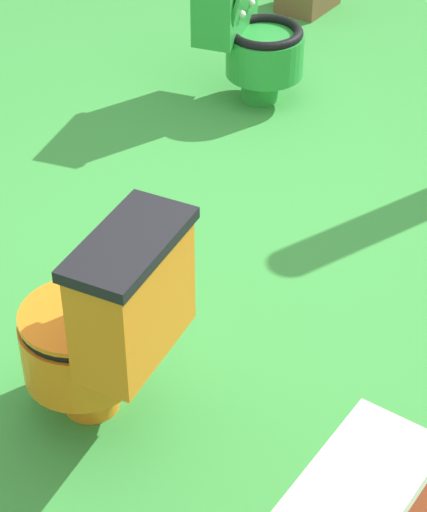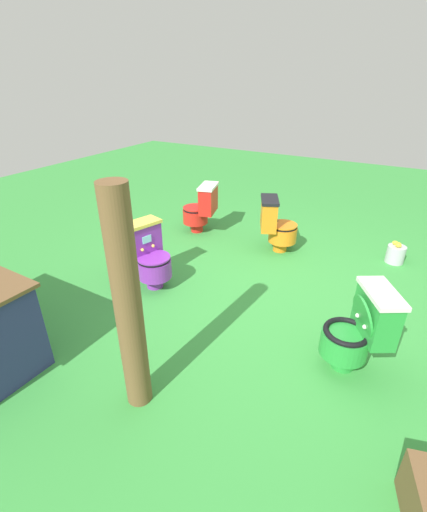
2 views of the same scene
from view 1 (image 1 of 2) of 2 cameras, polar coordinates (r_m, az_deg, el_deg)
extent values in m
plane|color=green|center=(3.76, 4.16, -0.52)|extent=(14.00, 14.00, 0.00)
cube|color=white|center=(2.09, 8.32, -13.24)|extent=(0.32, 0.48, 0.04)
cylinder|color=orange|center=(3.18, -7.15, -7.66)|extent=(0.24, 0.24, 0.14)
cylinder|color=orange|center=(3.07, -7.71, -5.30)|extent=(0.49, 0.49, 0.20)
torus|color=black|center=(3.00, -7.88, -3.73)|extent=(0.47, 0.47, 0.04)
cylinder|color=black|center=(3.03, -7.80, -4.47)|extent=(0.32, 0.32, 0.01)
cube|color=orange|center=(2.81, -4.70, -2.58)|extent=(0.34, 0.45, 0.37)
cube|color=black|center=(2.69, -4.92, 0.73)|extent=(0.38, 0.48, 0.04)
cube|color=#8CE0E5|center=(2.82, -6.53, -1.22)|extent=(0.05, 0.10, 0.08)
cylinder|color=orange|center=(2.98, -7.92, -3.41)|extent=(0.48, 0.48, 0.02)
sphere|color=black|center=(2.84, -7.19, -3.56)|extent=(0.04, 0.04, 0.04)
sphere|color=black|center=(2.93, -5.76, -1.96)|extent=(0.04, 0.04, 0.04)
cylinder|color=green|center=(4.83, 2.70, 9.84)|extent=(0.25, 0.25, 0.14)
cylinder|color=green|center=(4.74, 2.99, 11.62)|extent=(0.51, 0.51, 0.20)
torus|color=black|center=(4.70, 3.04, 12.84)|extent=(0.48, 0.48, 0.04)
cylinder|color=white|center=(4.72, 3.02, 12.27)|extent=(0.33, 0.33, 0.01)
cylinder|color=green|center=(4.67, 1.89, 14.57)|extent=(0.26, 0.35, 0.35)
sphere|color=white|center=(4.74, 2.21, 14.48)|extent=(0.04, 0.04, 0.04)
sphere|color=white|center=(4.62, 1.66, 13.84)|extent=(0.04, 0.04, 0.04)
camera|label=2|loc=(6.26, 22.55, 33.86)|focal=25.02mm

